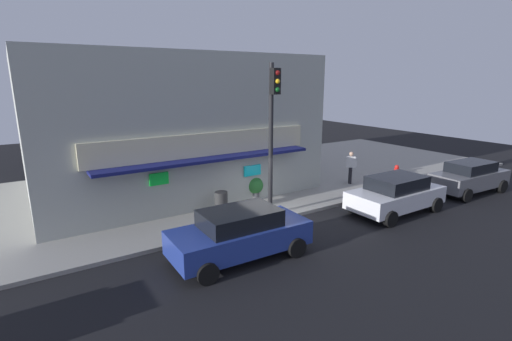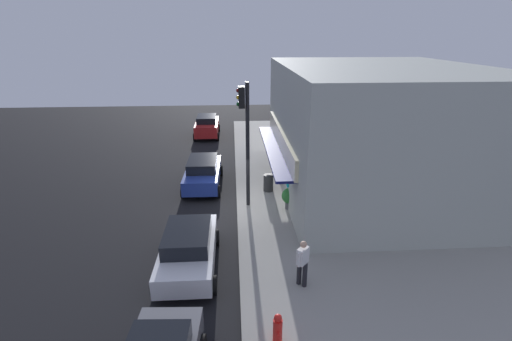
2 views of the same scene
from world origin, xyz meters
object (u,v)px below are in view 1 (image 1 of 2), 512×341
(traffic_light, at_px, (272,122))
(trash_can, at_px, (221,203))
(parked_car_white, at_px, (396,194))
(parked_car_blue, at_px, (240,233))
(fire_hydrant, at_px, (396,173))
(pedestrian, at_px, (351,166))
(potted_plant_by_doorway, at_px, (255,187))
(parked_car_grey, at_px, (470,177))

(traffic_light, height_order, trash_can, traffic_light)
(parked_car_white, bearing_deg, trash_can, 151.05)
(parked_car_blue, bearing_deg, parked_car_white, 0.10)
(fire_hydrant, bearing_deg, parked_car_blue, -166.10)
(pedestrian, xyz_separation_m, parked_car_blue, (-9.01, -3.90, -0.24))
(potted_plant_by_doorway, distance_m, parked_car_blue, 5.48)
(trash_can, relative_size, potted_plant_by_doorway, 0.88)
(potted_plant_by_doorway, xyz_separation_m, parked_car_white, (4.24, -4.33, 0.07))
(parked_car_grey, distance_m, parked_car_blue, 12.99)
(trash_can, distance_m, potted_plant_by_doorway, 2.29)
(parked_car_grey, relative_size, parked_car_blue, 0.97)
(trash_can, bearing_deg, fire_hydrant, -4.16)
(fire_hydrant, bearing_deg, pedestrian, 154.72)
(trash_can, height_order, parked_car_white, parked_car_white)
(pedestrian, bearing_deg, potted_plant_by_doorway, 175.55)
(parked_car_blue, bearing_deg, potted_plant_by_doorway, 52.39)
(trash_can, relative_size, parked_car_grey, 0.21)
(trash_can, relative_size, parked_car_blue, 0.21)
(potted_plant_by_doorway, bearing_deg, parked_car_grey, -25.03)
(traffic_light, xyz_separation_m, fire_hydrant, (8.51, 0.51, -3.33))
(trash_can, bearing_deg, pedestrian, 2.65)
(fire_hydrant, distance_m, pedestrian, 2.62)
(potted_plant_by_doorway, bearing_deg, fire_hydrant, -10.90)
(trash_can, xyz_separation_m, parked_car_white, (6.38, -3.53, 0.22))
(fire_hydrant, bearing_deg, potted_plant_by_doorway, 169.10)
(fire_hydrant, distance_m, parked_car_white, 4.68)
(parked_car_grey, bearing_deg, parked_car_blue, 179.30)
(trash_can, xyz_separation_m, pedestrian, (7.81, 0.36, 0.47))
(traffic_light, distance_m, parked_car_blue, 4.77)
(trash_can, distance_m, parked_car_grey, 12.36)
(pedestrian, distance_m, parked_car_white, 4.15)
(potted_plant_by_doorway, bearing_deg, parked_car_blue, -127.61)
(trash_can, bearing_deg, parked_car_grey, -17.43)
(traffic_light, bearing_deg, parked_car_white, -25.58)
(pedestrian, bearing_deg, parked_car_blue, -156.58)
(traffic_light, xyz_separation_m, trash_can, (-1.62, 1.25, -3.32))
(parked_car_blue, bearing_deg, fire_hydrant, 13.90)
(trash_can, bearing_deg, parked_car_white, -28.95)
(pedestrian, xyz_separation_m, potted_plant_by_doorway, (-5.67, 0.44, -0.33))
(traffic_light, distance_m, potted_plant_by_doorway, 3.81)
(potted_plant_by_doorway, height_order, parked_car_blue, parked_car_blue)
(fire_hydrant, bearing_deg, parked_car_grey, -60.81)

